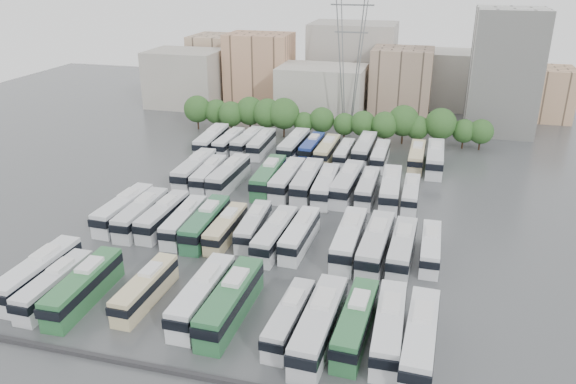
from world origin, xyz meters
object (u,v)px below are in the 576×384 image
(bus_r2_s3, at_px, (229,175))
(bus_r0_s6, at_px, (203,295))
(bus_r0_s10, at_px, (319,324))
(apartment_tower, at_px, (505,72))
(bus_r0_s13, at_px, (420,338))
(bus_r2_s5, at_px, (269,177))
(bus_r2_s2, at_px, (209,174))
(bus_r2_s12, at_px, (411,193))
(bus_r0_s2, at_px, (84,286))
(bus_r2_s10, at_px, (368,187))
(bus_r1_s5, at_px, (226,228))
(electricity_pylon, at_px, (351,44))
(bus_r2_s6, at_px, (287,179))
(bus_r0_s12, at_px, (389,327))
(bus_r0_s11, at_px, (356,322))
(bus_r3_s13, at_px, (435,158))
(bus_r1_s4, at_px, (206,223))
(bus_r1_s8, at_px, (300,234))
(bus_r3_s6, at_px, (312,147))
(bus_r1_s0, at_px, (124,209))
(bus_r2_s11, at_px, (391,188))
(bus_r1_s2, at_px, (163,215))
(bus_r2_s1, at_px, (195,169))
(bus_r1_s10, at_px, (349,239))
(bus_r1_s7, at_px, (275,234))
(bus_r1_s3, at_px, (184,221))
(bus_r2_s8, at_px, (326,185))
(bus_r2_s9, at_px, (347,183))
(bus_r0_s7, at_px, (231,301))
(bus_r3_s2, at_px, (248,142))
(bus_r0_s4, at_px, (146,288))
(bus_r3_s1, at_px, (229,142))
(bus_r3_s0, at_px, (212,140))
(bus_r3_s12, at_px, (417,156))
(bus_r1_s1, at_px, (141,214))
(bus_r3_s3, at_px, (262,143))
(bus_r3_s9, at_px, (365,149))
(bus_r1_s12, at_px, (402,248))
(bus_r1_s13, at_px, (430,247))
(bus_r1_s11, at_px, (376,244))
(bus_r3_s7, at_px, (327,150))
(bus_r0_s0, at_px, (38,273))
(bus_r0_s9, at_px, (290,318))

(bus_r2_s3, bearing_deg, bus_r0_s6, -72.51)
(bus_r0_s10, bearing_deg, apartment_tower, 76.89)
(bus_r0_s13, bearing_deg, bus_r2_s5, 127.17)
(bus_r2_s2, distance_m, bus_r2_s12, 33.22)
(bus_r0_s2, distance_m, bus_r2_s10, 45.73)
(bus_r1_s5, bearing_deg, electricity_pylon, 82.69)
(bus_r2_s6, bearing_deg, bus_r0_s2, -108.65)
(bus_r0_s12, xyz_separation_m, bus_r2_s5, (-23.16, 35.94, 0.14))
(bus_r0_s11, distance_m, bus_r3_s13, 53.10)
(bus_r1_s4, xyz_separation_m, bus_r3_s13, (29.55, 35.49, 0.14))
(bus_r1_s8, bearing_deg, bus_r3_s6, 102.28)
(bus_r1_s0, relative_size, bus_r2_s11, 0.96)
(electricity_pylon, bearing_deg, bus_r1_s2, -107.02)
(bus_r0_s11, xyz_separation_m, bus_r2_s1, (-33.06, 36.06, 0.18))
(bus_r1_s10, bearing_deg, bus_r1_s7, -174.06)
(bus_r2_s2, distance_m, bus_r3_s6, 23.39)
(bus_r0_s13, distance_m, bus_r1_s3, 37.44)
(bus_r0_s10, xyz_separation_m, bus_r2_s8, (-6.71, 36.35, -0.14))
(bus_r0_s10, distance_m, bus_r2_s12, 37.74)
(bus_r2_s9, bearing_deg, bus_r0_s7, -97.12)
(bus_r3_s2, bearing_deg, bus_r2_s11, -28.33)
(bus_r0_s2, bearing_deg, bus_r1_s0, 106.52)
(bus_r0_s4, height_order, bus_r1_s7, bus_r1_s7)
(apartment_tower, distance_m, bus_r2_s2, 68.51)
(bus_r0_s4, height_order, bus_r2_s11, bus_r2_s11)
(bus_r3_s1, bearing_deg, bus_r3_s6, 6.34)
(bus_r2_s10, distance_m, bus_r3_s0, 36.62)
(electricity_pylon, distance_m, bus_r2_s3, 44.01)
(bus_r3_s12, bearing_deg, bus_r1_s4, -125.53)
(bus_r1_s1, xyz_separation_m, bus_r3_s3, (6.57, 35.78, -0.06))
(bus_r0_s12, distance_m, bus_r3_s9, 55.52)
(bus_r1_s8, xyz_separation_m, bus_r3_s2, (-19.60, 36.41, 0.05))
(bus_r0_s11, bearing_deg, bus_r1_s0, 155.71)
(bus_r0_s11, height_order, bus_r1_s5, bus_r0_s11)
(bus_r1_s1, bearing_deg, bus_r0_s10, -33.94)
(bus_r1_s12, xyz_separation_m, bus_r1_s13, (3.42, 1.50, -0.23))
(bus_r1_s11, height_order, bus_r3_s7, bus_r1_s11)
(bus_r2_s12, relative_size, bus_r3_s0, 0.80)
(bus_r0_s4, height_order, bus_r2_s5, bus_r2_s5)
(bus_r1_s4, height_order, bus_r2_s11, bus_r2_s11)
(bus_r0_s4, bearing_deg, bus_r2_s6, 80.56)
(bus_r2_s11, bearing_deg, bus_r3_s9, 107.50)
(bus_r2_s3, xyz_separation_m, bus_r3_s0, (-10.04, 17.08, 0.06))
(electricity_pylon, height_order, bus_r0_s0, electricity_pylon)
(bus_r1_s12, xyz_separation_m, bus_r2_s12, (-0.08, 18.78, -0.23))
(bus_r1_s0, distance_m, bus_r3_s3, 36.36)
(bus_r2_s5, bearing_deg, bus_r1_s5, -92.76)
(bus_r2_s9, height_order, bus_r3_s9, bus_r2_s9)
(bus_r0_s0, bearing_deg, bus_r0_s9, -0.22)
(bus_r1_s1, distance_m, bus_r2_s12, 40.54)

